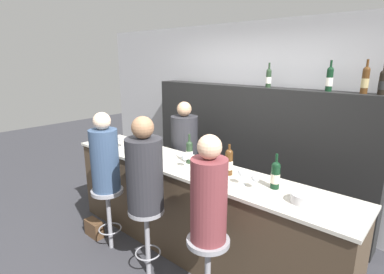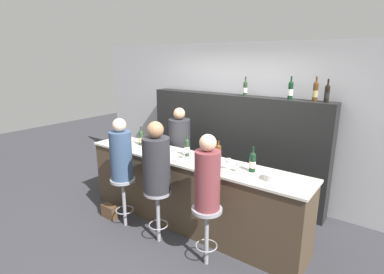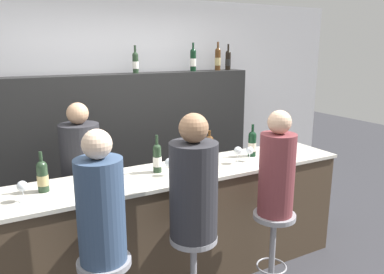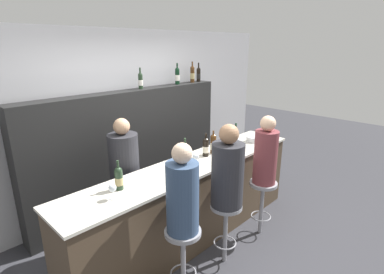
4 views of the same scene
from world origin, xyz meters
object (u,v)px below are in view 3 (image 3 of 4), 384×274
Objects in this scene: wine_glass_2 at (238,151)px; bar_stool_right at (273,232)px; wine_bottle_counter_3 at (209,149)px; wine_bottle_backbar_2 at (218,59)px; metal_bowl at (282,151)px; bar_stool_middle at (194,256)px; wine_bottle_backbar_1 at (193,60)px; wine_bottle_backbar_3 at (228,60)px; guest_seated_left at (101,205)px; guest_seated_middle at (194,185)px; wine_bottle_counter_1 at (157,158)px; wine_bottle_counter_0 at (43,176)px; wine_bottle_backbar_0 at (135,62)px; wine_glass_3 at (250,151)px; bartender at (84,196)px; wine_bottle_counter_2 at (195,152)px; wine_glass_1 at (169,163)px; wine_bottle_counter_4 at (252,143)px; wine_glass_0 at (22,187)px; guest_seated_right at (277,169)px.

wine_glass_2 is 0.21× the size of bar_stool_right.
wine_bottle_counter_3 is 0.89× the size of wine_bottle_backbar_2.
metal_bowl reaches higher than bar_stool_middle.
wine_bottle_backbar_3 is (0.50, -0.00, -0.01)m from wine_bottle_backbar_1.
guest_seated_left reaches higher than wine_glass_2.
wine_bottle_backbar_1 is at bearing 61.24° from guest_seated_middle.
wine_bottle_counter_1 is 1.93m from wine_bottle_backbar_2.
wine_bottle_backbar_3 reaches higher than wine_bottle_counter_0.
wine_bottle_backbar_0 reaches higher than bar_stool_middle.
wine_bottle_counter_1 reaches higher than metal_bowl.
wine_bottle_counter_3 is at bearing 50.95° from bar_stool_middle.
bartender is (-1.40, 0.61, -0.39)m from wine_glass_3.
guest_seated_middle is (0.00, -0.63, -0.03)m from wine_bottle_counter_1.
wine_glass_3 is at bearing -115.36° from wine_bottle_backbar_3.
wine_bottle_counter_2 is at bearing 122.18° from bar_stool_right.
wine_glass_1 is at bearing -46.55° from bartender.
wine_glass_3 is at bearing -177.36° from metal_bowl.
wine_bottle_counter_3 reaches higher than wine_bottle_counter_2.
wine_bottle_counter_4 is at bearing -17.82° from bartender.
wine_bottle_counter_4 is at bearing 20.80° from guest_seated_left.
wine_bottle_backbar_0 reaches higher than wine_glass_2.
wine_bottle_backbar_1 is (1.90, 1.17, 0.76)m from wine_bottle_counter_0.
bar_stool_middle is at bearing -120.07° from wine_bottle_counter_2.
wine_bottle_backbar_1 is at bearing 61.24° from bar_stool_middle.
bar_stool_middle is (0.66, 0.00, -0.54)m from guest_seated_left.
guest_seated_left is at bearing -164.94° from metal_bowl.
wine_bottle_counter_3 is 0.47m from wine_glass_1.
guest_seated_left is (-1.99, -1.80, -0.81)m from wine_bottle_backbar_2.
guest_seated_middle is 1.29m from bartender.
wine_glass_0 is (-2.05, -0.12, -0.02)m from wine_bottle_counter_4.
wine_glass_0 is at bearing 164.52° from guest_seated_right.
wine_bottle_counter_1 is 1.06m from wine_glass_0.
wine_bottle_counter_0 is at bearing 177.26° from metal_bowl.
bar_stool_right is (-0.73, -1.80, -1.33)m from wine_bottle_backbar_3.
wine_glass_3 is 0.16× the size of guest_seated_left.
wine_glass_0 is 0.20× the size of bar_stool_middle.
wine_glass_1 is 0.20× the size of bar_stool_middle.
wine_bottle_backbar_2 is 2.05m from guest_seated_right.
wine_bottle_counter_0 is at bearing -127.83° from bartender.
wine_bottle_backbar_2 is 2.32m from bar_stool_right.
guest_seated_middle reaches higher than wine_bottle_counter_0.
wine_bottle_backbar_0 is 0.35× the size of guest_seated_left.
wine_glass_3 is 1.01m from guest_seated_middle.
wine_bottle_counter_4 is 1.44m from wine_bottle_backbar_2.
guest_seated_left is (-1.65, -0.63, -0.04)m from wine_bottle_counter_4.
guest_seated_middle reaches higher than wine_bottle_counter_1.
wine_glass_3 reaches higher than bar_stool_right.
bartender reaches higher than guest_seated_right.
wine_glass_1 is 0.69m from wine_glass_2.
wine_bottle_backbar_0 reaches higher than wine_bottle_counter_4.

